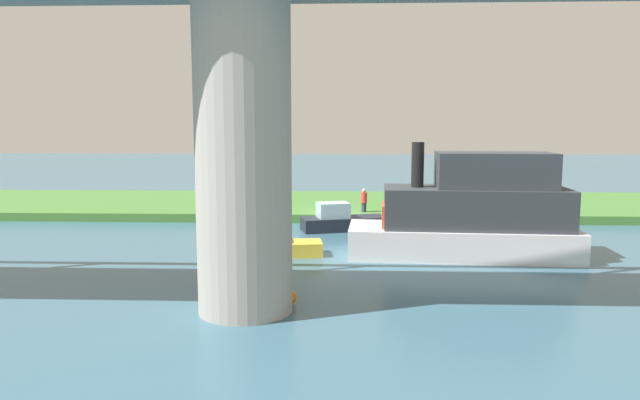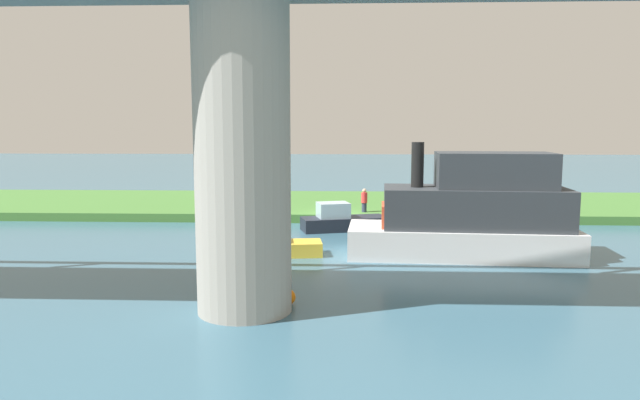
% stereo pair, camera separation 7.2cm
% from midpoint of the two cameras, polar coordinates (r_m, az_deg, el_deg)
% --- Properties ---
extents(ground_plane, '(160.00, 160.00, 0.00)m').
position_cam_midpoint_polar(ground_plane, '(33.23, 1.46, -2.32)').
color(ground_plane, '#386075').
extents(grassy_bank, '(80.00, 12.00, 0.50)m').
position_cam_midpoint_polar(grassy_bank, '(39.12, 1.59, -0.48)').
color(grassy_bank, '#427533').
rests_on(grassy_bank, ground).
extents(bridge_pylon, '(2.83, 2.83, 9.39)m').
position_cam_midpoint_polar(bridge_pylon, '(17.21, -7.64, 4.32)').
color(bridge_pylon, '#9E998E').
rests_on(bridge_pylon, ground).
extents(person_on_bank, '(0.51, 0.51, 1.39)m').
position_cam_midpoint_polar(person_on_bank, '(34.24, 4.28, -0.02)').
color(person_on_bank, '#2D334C').
rests_on(person_on_bank, grassy_bank).
extents(mooring_post, '(0.20, 0.20, 0.74)m').
position_cam_midpoint_polar(mooring_post, '(34.97, 11.87, -0.55)').
color(mooring_post, brown).
rests_on(mooring_post, grassy_bank).
extents(riverboat_paddlewheel, '(9.73, 3.77, 4.88)m').
position_cam_midpoint_polar(riverboat_paddlewheel, '(25.45, 14.44, -1.42)').
color(riverboat_paddlewheel, white).
rests_on(riverboat_paddlewheel, ground).
extents(skiff_small, '(4.77, 2.74, 1.50)m').
position_cam_midpoint_polar(skiff_small, '(31.08, 2.03, -2.00)').
color(skiff_small, '#1E232D').
rests_on(skiff_small, ground).
extents(motorboat_white, '(3.99, 1.84, 1.28)m').
position_cam_midpoint_polar(motorboat_white, '(25.15, -4.61, -4.43)').
color(motorboat_white, gold).
rests_on(motorboat_white, ground).
extents(marker_buoy, '(0.50, 0.50, 0.50)m').
position_cam_midpoint_polar(marker_buoy, '(18.42, -3.22, -9.49)').
color(marker_buoy, orange).
rests_on(marker_buoy, ground).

